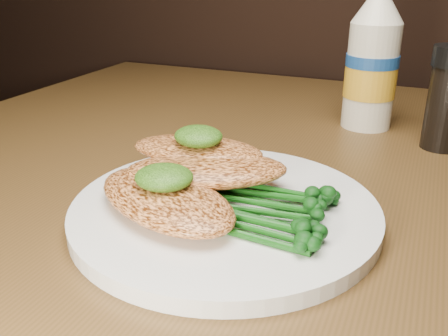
% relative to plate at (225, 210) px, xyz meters
% --- Properties ---
extents(plate, '(0.28, 0.28, 0.01)m').
position_rel_plate_xyz_m(plate, '(0.00, 0.00, 0.00)').
color(plate, white).
rests_on(plate, dining_table).
extents(chicken_front, '(0.18, 0.14, 0.02)m').
position_rel_plate_xyz_m(chicken_front, '(-0.04, -0.03, 0.02)').
color(chicken_front, '#F9974F').
rests_on(chicken_front, plate).
extents(chicken_mid, '(0.17, 0.13, 0.02)m').
position_rel_plate_xyz_m(chicken_mid, '(-0.03, 0.02, 0.03)').
color(chicken_mid, '#F9974F').
rests_on(chicken_mid, plate).
extents(chicken_back, '(0.14, 0.08, 0.02)m').
position_rel_plate_xyz_m(chicken_back, '(-0.05, 0.05, 0.03)').
color(chicken_back, '#F9974F').
rests_on(chicken_back, plate).
extents(pesto_front, '(0.06, 0.05, 0.02)m').
position_rel_plate_xyz_m(pesto_front, '(-0.04, -0.03, 0.04)').
color(pesto_front, black).
rests_on(pesto_front, chicken_front).
extents(pesto_back, '(0.06, 0.06, 0.02)m').
position_rel_plate_xyz_m(pesto_back, '(-0.05, 0.04, 0.05)').
color(pesto_back, black).
rests_on(pesto_back, chicken_back).
extents(broccolini_bundle, '(0.16, 0.14, 0.02)m').
position_rel_plate_xyz_m(broccolini_bundle, '(0.04, -0.01, 0.02)').
color(broccolini_bundle, '#124C10').
rests_on(broccolini_bundle, plate).
extents(mayo_bottle, '(0.08, 0.08, 0.20)m').
position_rel_plate_xyz_m(mayo_bottle, '(0.08, 0.32, 0.09)').
color(mayo_bottle, white).
rests_on(mayo_bottle, dining_table).
extents(pepper_grinder, '(0.07, 0.07, 0.12)m').
position_rel_plate_xyz_m(pepper_grinder, '(0.18, 0.27, 0.05)').
color(pepper_grinder, black).
rests_on(pepper_grinder, dining_table).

